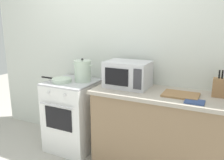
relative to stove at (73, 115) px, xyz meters
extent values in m
cube|color=silver|center=(0.65, 0.37, 0.79)|extent=(4.40, 0.10, 2.50)
cube|color=#8C7051|center=(1.25, 0.02, -0.02)|extent=(1.64, 0.56, 0.88)
cube|color=#ADA393|center=(1.25, 0.02, 0.44)|extent=(1.70, 0.60, 0.04)
cube|color=white|center=(0.00, 0.00, -0.01)|extent=(0.60, 0.60, 0.90)
cube|color=#B7B7BC|center=(0.00, 0.00, 0.45)|extent=(0.60, 0.60, 0.02)
cube|color=black|center=(0.00, -0.30, 0.06)|extent=(0.39, 0.01, 0.28)
cylinder|color=silver|center=(0.00, -0.33, 0.24)|extent=(0.48, 0.02, 0.02)
cylinder|color=silver|center=(-0.12, -0.31, 0.38)|extent=(0.04, 0.02, 0.04)
cylinder|color=silver|center=(0.12, -0.31, 0.38)|extent=(0.04, 0.02, 0.04)
cylinder|color=silver|center=(0.13, 0.06, 0.59)|extent=(0.21, 0.21, 0.26)
cylinder|color=silver|center=(0.13, 0.06, 0.72)|extent=(0.21, 0.21, 0.01)
sphere|color=black|center=(0.13, 0.06, 0.74)|extent=(0.03, 0.03, 0.03)
cylinder|color=silver|center=(0.01, 0.06, 0.68)|extent=(0.05, 0.01, 0.01)
cylinder|color=silver|center=(0.25, 0.06, 0.68)|extent=(0.05, 0.01, 0.01)
cylinder|color=silver|center=(-0.08, -0.09, 0.48)|extent=(0.24, 0.24, 0.05)
cylinder|color=black|center=(-0.31, -0.09, 0.49)|extent=(0.20, 0.02, 0.02)
cube|color=silver|center=(0.74, 0.08, 0.61)|extent=(0.50, 0.36, 0.30)
cube|color=black|center=(0.68, -0.10, 0.61)|extent=(0.28, 0.01, 0.19)
cube|color=#38383D|center=(0.92, -0.10, 0.61)|extent=(0.09, 0.01, 0.22)
cube|color=#997047|center=(1.36, 0.00, 0.47)|extent=(0.36, 0.26, 0.02)
cube|color=#997047|center=(1.72, 0.14, 0.55)|extent=(0.13, 0.10, 0.19)
cylinder|color=black|center=(1.70, 0.14, 0.69)|extent=(0.02, 0.02, 0.08)
cylinder|color=black|center=(1.73, 0.14, 0.69)|extent=(0.02, 0.02, 0.09)
cube|color=#33477A|center=(1.52, -0.16, 0.47)|extent=(0.18, 0.14, 0.02)
camera|label=1|loc=(1.75, -2.40, 1.21)|focal=37.85mm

